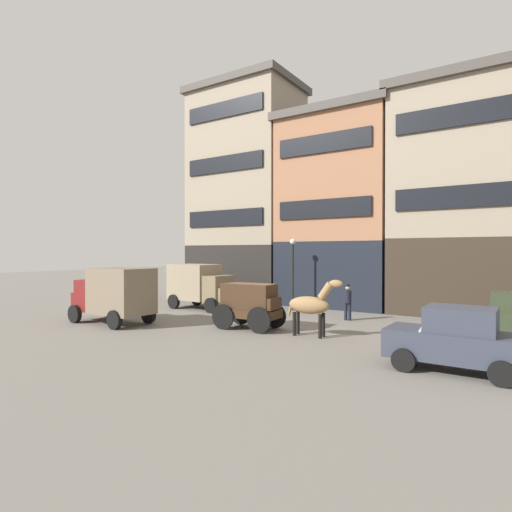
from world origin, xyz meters
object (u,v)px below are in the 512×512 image
at_px(delivery_truck_near, 114,293).
at_px(pedestrian_officer, 348,300).
at_px(draft_horse, 311,305).
at_px(cargo_wagon, 250,303).
at_px(fire_hydrant_curbside, 439,315).
at_px(delivery_truck_far, 201,285).
at_px(sedan_light, 456,339).
at_px(streetlamp_curbside, 293,264).

xyz_separation_m(delivery_truck_near, pedestrian_officer, (8.90, 6.91, -0.44)).
bearing_deg(draft_horse, delivery_truck_near, -165.37).
bearing_deg(cargo_wagon, fire_hydrant_curbside, 41.04).
relative_size(delivery_truck_far, sedan_light, 1.20).
distance_m(pedestrian_officer, fire_hydrant_curbside, 4.22).
xyz_separation_m(sedan_light, streetlamp_curbside, (-9.73, 8.38, 1.76)).
distance_m(draft_horse, fire_hydrant_curbside, 7.00).
bearing_deg(cargo_wagon, delivery_truck_far, 148.19).
relative_size(draft_horse, streetlamp_curbside, 0.57).
bearing_deg(pedestrian_officer, delivery_truck_far, -174.78).
xyz_separation_m(draft_horse, pedestrian_officer, (-0.21, 4.53, -0.29)).
height_order(pedestrian_officer, fire_hydrant_curbside, pedestrian_officer).
xyz_separation_m(delivery_truck_far, fire_hydrant_curbside, (12.74, 2.11, -1.00)).
height_order(draft_horse, delivery_truck_near, delivery_truck_near).
bearing_deg(draft_horse, pedestrian_officer, 92.61).
bearing_deg(cargo_wagon, sedan_light, -14.25).
bearing_deg(fire_hydrant_curbside, draft_horse, -122.80).
height_order(cargo_wagon, fire_hydrant_curbside, cargo_wagon).
bearing_deg(delivery_truck_far, draft_horse, -22.59).
relative_size(cargo_wagon, streetlamp_curbside, 0.72).
bearing_deg(delivery_truck_near, streetlamp_curbside, 60.21).
height_order(delivery_truck_near, streetlamp_curbside, streetlamp_curbside).
bearing_deg(delivery_truck_far, cargo_wagon, -31.81).
height_order(draft_horse, delivery_truck_far, delivery_truck_far).
xyz_separation_m(delivery_truck_far, pedestrian_officer, (8.77, 0.80, -0.44)).
distance_m(draft_horse, delivery_truck_near, 9.41).
bearing_deg(delivery_truck_far, delivery_truck_near, -91.23).
bearing_deg(draft_horse, fire_hydrant_curbside, 57.20).
distance_m(cargo_wagon, delivery_truck_far, 7.09).
height_order(sedan_light, pedestrian_officer, sedan_light).
xyz_separation_m(draft_horse, streetlamp_curbside, (-4.18, 6.22, 1.40)).
relative_size(pedestrian_officer, streetlamp_curbside, 0.44).
xyz_separation_m(cargo_wagon, sedan_light, (8.50, -2.16, -0.23)).
distance_m(delivery_truck_near, streetlamp_curbside, 9.98).
height_order(sedan_light, streetlamp_curbside, streetlamp_curbside).
relative_size(delivery_truck_far, fire_hydrant_curbside, 5.36).
xyz_separation_m(draft_horse, delivery_truck_far, (-8.97, 3.73, 0.15)).
bearing_deg(draft_horse, streetlamp_curbside, 123.91).
bearing_deg(cargo_wagon, pedestrian_officer, 58.84).
relative_size(draft_horse, delivery_truck_near, 0.54).
bearing_deg(delivery_truck_far, fire_hydrant_curbside, 9.41).
height_order(draft_horse, pedestrian_officer, draft_horse).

